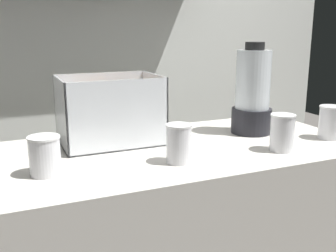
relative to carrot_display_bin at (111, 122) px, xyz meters
name	(u,v)px	position (x,y,z in m)	size (l,w,h in m)	color
back_wall_unit	(107,38)	(0.16, 0.61, 0.28)	(2.60, 0.24, 2.50)	silver
carrot_display_bin	(111,122)	(0.00, 0.00, 0.00)	(0.35, 0.25, 0.24)	white
blender_pitcher	(252,95)	(0.55, -0.09, 0.08)	(0.16, 0.16, 0.36)	black
juice_cup_mango_far_left	(45,158)	(-0.26, -0.25, -0.03)	(0.09, 0.09, 0.11)	white
juice_cup_orange_left	(179,146)	(0.13, -0.31, -0.02)	(0.08, 0.08, 0.12)	white
juice_cup_orange_middle	(282,135)	(0.51, -0.33, -0.02)	(0.08, 0.08, 0.13)	white
juice_cup_pomegranate_right	(331,124)	(0.78, -0.28, -0.02)	(0.09, 0.09, 0.13)	white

